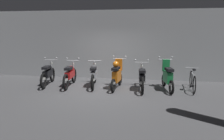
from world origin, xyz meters
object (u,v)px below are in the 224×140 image
motorbike_slot_0 (48,74)px  motorbike_slot_4 (142,77)px  motorbike_slot_2 (94,75)px  motorbike_slot_3 (117,75)px  motorbike_slot_1 (70,75)px  motorbike_slot_5 (167,77)px  bicycle (193,81)px

motorbike_slot_0 → motorbike_slot_4: size_ratio=0.99×
motorbike_slot_2 → motorbike_slot_4: (2.00, -0.20, 0.00)m
motorbike_slot_3 → motorbike_slot_0: bearing=177.6°
motorbike_slot_1 → motorbike_slot_4: same height
motorbike_slot_4 → motorbike_slot_0: bearing=178.3°
motorbike_slot_5 → motorbike_slot_3: bearing=-176.4°
motorbike_slot_1 → motorbike_slot_3: size_ratio=1.16×
motorbike_slot_4 → motorbike_slot_1: bearing=178.3°
motorbike_slot_0 → motorbike_slot_1: 1.00m
motorbike_slot_1 → motorbike_slot_5: 3.98m
motorbike_slot_1 → motorbike_slot_3: bearing=-2.8°
motorbike_slot_0 → motorbike_slot_4: 3.99m
motorbike_slot_1 → motorbike_slot_3: (2.00, -0.10, 0.08)m
motorbike_slot_3 → bicycle: (2.96, 0.23, -0.21)m
motorbike_slot_3 → bicycle: bearing=4.4°
motorbike_slot_0 → motorbike_slot_1: size_ratio=0.99×
bicycle → motorbike_slot_4: bearing=-173.6°
motorbike_slot_4 → motorbike_slot_3: bearing=-179.5°
motorbike_slot_4 → motorbike_slot_5: motorbike_slot_5 is taller
motorbike_slot_1 → motorbike_slot_2: size_ratio=1.01×
motorbike_slot_4 → motorbike_slot_5: size_ratio=1.17×
motorbike_slot_3 → motorbike_slot_4: (0.99, 0.01, -0.08)m
motorbike_slot_0 → motorbike_slot_3: motorbike_slot_3 is taller
motorbike_slot_1 → bicycle: size_ratio=1.13×
motorbike_slot_2 → motorbike_slot_3: bearing=-11.8°
bicycle → motorbike_slot_1: bearing=-178.5°
motorbike_slot_5 → motorbike_slot_0: bearing=180.0°
motorbike_slot_2 → bicycle: (3.96, 0.02, -0.13)m
motorbike_slot_5 → bicycle: bearing=6.2°
motorbike_slot_2 → motorbike_slot_4: motorbike_slot_4 is taller
motorbike_slot_2 → bicycle: bearing=0.3°
motorbike_slot_0 → motorbike_slot_2: motorbike_slot_0 is taller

